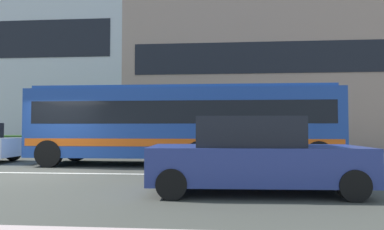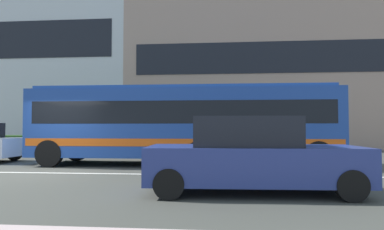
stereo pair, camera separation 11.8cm
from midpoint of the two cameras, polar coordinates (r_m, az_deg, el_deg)
name	(u,v)px [view 2 (the right image)]	position (r m, az deg, el deg)	size (l,w,h in m)	color
ground_plane	(38,173)	(11.93, -24.79, -9.04)	(160.00, 160.00, 0.00)	#40413B
lane_centre_line	(38,173)	(11.93, -24.79, -9.02)	(60.00, 0.16, 0.01)	silver
hedge_row_far	(40,145)	(19.63, -24.53, -4.73)	(13.30, 1.10, 1.04)	#2D591F
apartment_block_left	(18,66)	(31.56, -27.68, 7.47)	(20.58, 8.37, 13.22)	silver
apartment_block_right	(284,79)	(26.86, 15.68, 6.01)	(23.11, 8.37, 10.49)	tan
transit_bus	(183,122)	(13.05, -1.33, -1.22)	(11.71, 2.66, 3.04)	#21469B
sedan_oncoming	(251,156)	(7.65, 10.62, -7.04)	(4.79, 2.00, 1.71)	navy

